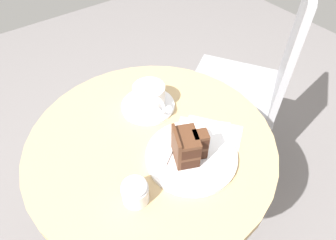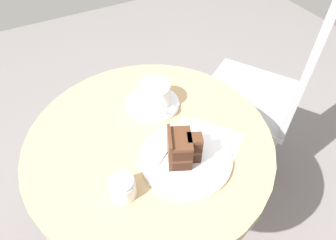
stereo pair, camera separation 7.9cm
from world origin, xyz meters
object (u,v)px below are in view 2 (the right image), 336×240
at_px(cake_slice, 182,148).
at_px(napkin, 205,144).
at_px(sugar_pot, 122,186).
at_px(coffee_cup, 155,94).
at_px(saucer, 153,104).
at_px(cafe_chair, 276,85).
at_px(cake_plate, 186,158).
at_px(teaspoon, 135,104).
at_px(fork, 175,139).

distance_m(cake_slice, napkin, 0.10).
relative_size(napkin, sugar_pot, 3.56).
bearing_deg(coffee_cup, cake_slice, -9.36).
bearing_deg(napkin, saucer, -165.32).
bearing_deg(coffee_cup, saucer, -98.64).
relative_size(coffee_cup, cafe_chair, 0.13).
height_order(napkin, cafe_chair, cafe_chair).
bearing_deg(cafe_chair, coffee_cup, -31.50).
height_order(cafe_chair, sugar_pot, cafe_chair).
relative_size(coffee_cup, cake_plate, 0.54).
xyz_separation_m(teaspoon, cake_slice, (0.23, 0.02, 0.04)).
xyz_separation_m(cafe_chair, sugar_pot, (0.24, -0.73, 0.17)).
bearing_deg(coffee_cup, fork, -7.50).
distance_m(saucer, napkin, 0.21).
distance_m(saucer, cake_slice, 0.22).
bearing_deg(cafe_chair, cake_plate, -10.05).
bearing_deg(napkin, sugar_pot, -82.37).
distance_m(saucer, cafe_chair, 0.55).
relative_size(coffee_cup, napkin, 0.56).
distance_m(fork, napkin, 0.08).
distance_m(cake_slice, sugar_pot, 0.16).
relative_size(cake_plate, fork, 1.77).
bearing_deg(fork, cafe_chair, -16.96).
xyz_separation_m(fork, napkin, (0.04, 0.07, -0.01)).
bearing_deg(cake_plate, saucer, 175.89).
xyz_separation_m(saucer, fork, (0.16, -0.01, 0.01)).
xyz_separation_m(cake_slice, sugar_pot, (0.02, -0.16, -0.02)).
bearing_deg(cake_plate, cafe_chair, 112.10).
bearing_deg(saucer, teaspoon, -109.47).
xyz_separation_m(teaspoon, fork, (0.17, 0.04, 0.00)).
relative_size(teaspoon, napkin, 0.44).
height_order(saucer, coffee_cup, coffee_cup).
bearing_deg(cake_plate, coffee_cup, 174.15).
xyz_separation_m(saucer, sugar_pot, (0.23, -0.19, 0.03)).
relative_size(saucer, sugar_pot, 2.50).
bearing_deg(coffee_cup, cafe_chair, 90.65).
xyz_separation_m(saucer, teaspoon, (-0.02, -0.05, 0.01)).
bearing_deg(teaspoon, cafe_chair, -95.50).
bearing_deg(saucer, cake_plate, -4.11).
relative_size(saucer, fork, 1.20).
bearing_deg(cafe_chair, fork, -15.72).
xyz_separation_m(saucer, cake_slice, (0.22, -0.03, 0.05)).
bearing_deg(cafe_chair, teaspoon, -33.39).
bearing_deg(sugar_pot, coffee_cup, 139.81).
relative_size(cake_plate, sugar_pot, 3.68).
xyz_separation_m(saucer, coffee_cup, (0.00, 0.01, 0.04)).
bearing_deg(coffee_cup, sugar_pot, -40.19).
bearing_deg(cake_plate, cake_slice, -96.64).
bearing_deg(coffee_cup, teaspoon, -108.27).
xyz_separation_m(cake_plate, fork, (-0.06, 0.00, 0.01)).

